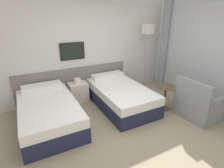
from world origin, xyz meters
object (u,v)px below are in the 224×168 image
at_px(bed_near_window, 120,96).
at_px(floor_lamp, 148,34).
at_px(bed_near_door, 49,112).
at_px(nightstand, 78,92).
at_px(side_table, 165,93).
at_px(armchair, 198,105).

relative_size(bed_near_window, floor_lamp, 1.00).
relative_size(bed_near_door, bed_near_window, 1.00).
distance_m(bed_near_window, nightstand, 1.14).
height_order(bed_near_door, nightstand, nightstand).
distance_m(floor_lamp, side_table, 1.86).
bearing_deg(floor_lamp, bed_near_door, -167.49).
xyz_separation_m(floor_lamp, side_table, (-0.39, -1.33, -1.24)).
distance_m(bed_near_door, armchair, 3.31).
xyz_separation_m(bed_near_window, armchair, (1.30, -1.28, 0.02)).
bearing_deg(side_table, nightstand, 141.99).
distance_m(nightstand, side_table, 2.24).
distance_m(bed_near_door, nightstand, 1.14).
height_order(nightstand, side_table, nightstand).
bearing_deg(side_table, bed_near_window, 143.58).
bearing_deg(armchair, side_table, 31.55).
xyz_separation_m(bed_near_door, bed_near_window, (1.76, 0.00, 0.00)).
bearing_deg(bed_near_window, bed_near_door, 180.00).
bearing_deg(nightstand, floor_lamp, -1.39).
relative_size(nightstand, armchair, 0.72).
bearing_deg(bed_near_door, side_table, -13.90).
xyz_separation_m(nightstand, armchair, (2.17, -2.01, 0.02)).
bearing_deg(nightstand, armchair, -42.69).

